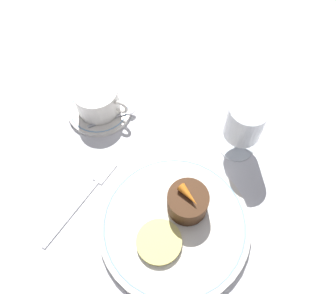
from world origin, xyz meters
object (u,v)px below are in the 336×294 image
object	(u,v)px
wine_glass	(244,124)
dessert_cake	(188,202)
dinner_plate	(173,223)
coffee_cup	(97,99)
fork	(88,193)

from	to	relation	value
wine_glass	dessert_cake	distance (m)	0.18
dinner_plate	coffee_cup	xyz separation A→B (m)	(-0.24, 0.17, 0.03)
coffee_cup	fork	distance (m)	0.20
fork	dessert_cake	xyz separation A→B (m)	(0.18, 0.04, 0.04)
dinner_plate	fork	size ratio (longest dim) A/B	1.37
dessert_cake	coffee_cup	bearing A→B (deg)	152.26
dinner_plate	fork	distance (m)	0.17
dinner_plate	dessert_cake	xyz separation A→B (m)	(0.01, 0.04, 0.03)
fork	dinner_plate	bearing A→B (deg)	2.47
coffee_cup	dessert_cake	distance (m)	0.29
coffee_cup	dessert_cake	bearing A→B (deg)	-27.74
dinner_plate	dessert_cake	size ratio (longest dim) A/B	3.74
fork	coffee_cup	bearing A→B (deg)	112.00
wine_glass	dessert_cake	world-z (taller)	wine_glass
dinner_plate	wine_glass	world-z (taller)	wine_glass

